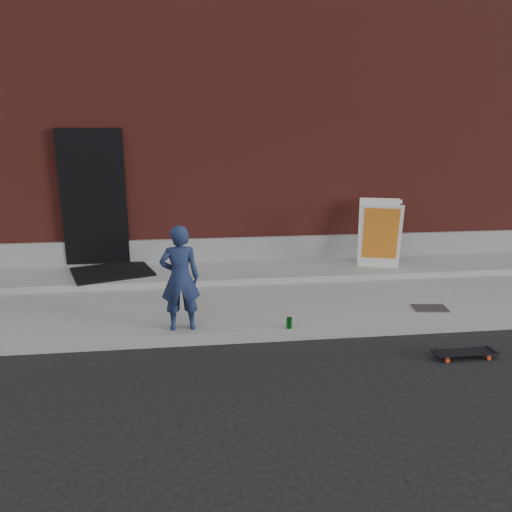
{
  "coord_description": "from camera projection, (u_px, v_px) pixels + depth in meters",
  "views": [
    {
      "loc": [
        -0.93,
        -5.56,
        2.57
      ],
      "look_at": [
        -0.15,
        0.8,
        0.88
      ],
      "focal_mm": 35.0,
      "sensor_mm": 36.0,
      "label": 1
    }
  ],
  "objects": [
    {
      "name": "ground",
      "position": [
        276.0,
        342.0,
        6.1
      ],
      "size": [
        80.0,
        80.0,
        0.0
      ],
      "primitive_type": "plane",
      "color": "black",
      "rests_on": "ground"
    },
    {
      "name": "sidewalk",
      "position": [
        260.0,
        296.0,
        7.52
      ],
      "size": [
        20.0,
        3.0,
        0.15
      ],
      "primitive_type": "cube",
      "color": "gray",
      "rests_on": "ground"
    },
    {
      "name": "apron",
      "position": [
        253.0,
        271.0,
        8.35
      ],
      "size": [
        20.0,
        1.2,
        0.1
      ],
      "primitive_type": "cube",
      "color": "gray",
      "rests_on": "sidewalk"
    },
    {
      "name": "building",
      "position": [
        231.0,
        128.0,
        12.17
      ],
      "size": [
        20.0,
        8.1,
        5.0
      ],
      "color": "maroon",
      "rests_on": "ground"
    },
    {
      "name": "child",
      "position": [
        180.0,
        278.0,
        5.96
      ],
      "size": [
        0.49,
        0.34,
        1.29
      ],
      "primitive_type": "imported",
      "rotation": [
        0.0,
        0.0,
        3.2
      ],
      "color": "#182445",
      "rests_on": "sidewalk"
    },
    {
      "name": "skateboard",
      "position": [
        465.0,
        353.0,
        5.66
      ],
      "size": [
        0.72,
        0.19,
        0.08
      ],
      "color": "red",
      "rests_on": "ground"
    },
    {
      "name": "pizza_sign",
      "position": [
        379.0,
        233.0,
        8.35
      ],
      "size": [
        0.88,
        0.96,
        1.12
      ],
      "color": "white",
      "rests_on": "apron"
    },
    {
      "name": "soda_can",
      "position": [
        289.0,
        323.0,
        6.11
      ],
      "size": [
        0.08,
        0.08,
        0.13
      ],
      "primitive_type": "cylinder",
      "rotation": [
        0.0,
        0.0,
        0.03
      ],
      "color": "#1A8327",
      "rests_on": "sidewalk"
    },
    {
      "name": "doormat",
      "position": [
        112.0,
        272.0,
        8.07
      ],
      "size": [
        1.45,
        1.31,
        0.03
      ],
      "primitive_type": "cube",
      "rotation": [
        0.0,
        0.0,
        0.34
      ],
      "color": "black",
      "rests_on": "apron"
    },
    {
      "name": "utility_plate",
      "position": [
        430.0,
        308.0,
        6.78
      ],
      "size": [
        0.49,
        0.35,
        0.01
      ],
      "primitive_type": "cube",
      "rotation": [
        0.0,
        0.0,
        -0.13
      ],
      "color": "#4D4D51",
      "rests_on": "sidewalk"
    }
  ]
}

